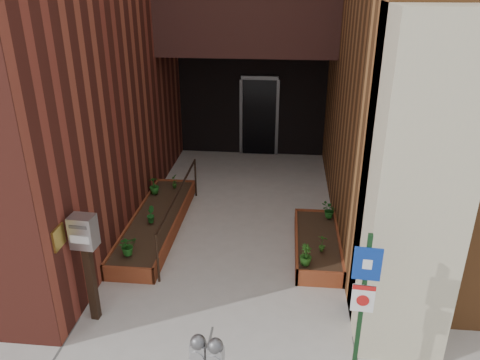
# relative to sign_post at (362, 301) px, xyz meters

# --- Properties ---
(ground) EXTENTS (80.00, 80.00, 0.00)m
(ground) POSITION_rel_sign_post_xyz_m (-1.86, 0.94, -1.35)
(ground) COLOR #9E9991
(ground) RESTS_ON ground
(planter_left) EXTENTS (0.90, 3.60, 0.30)m
(planter_left) POSITION_rel_sign_post_xyz_m (-3.41, 3.64, -1.22)
(planter_left) COLOR maroon
(planter_left) RESTS_ON ground
(planter_right) EXTENTS (0.80, 2.20, 0.30)m
(planter_right) POSITION_rel_sign_post_xyz_m (-0.26, 3.14, -1.22)
(planter_right) COLOR maroon
(planter_right) RESTS_ON ground
(handrail) EXTENTS (0.04, 3.34, 0.90)m
(handrail) POSITION_rel_sign_post_xyz_m (-2.91, 3.59, -0.61)
(handrail) COLOR black
(handrail) RESTS_ON ground
(sign_post) EXTENTS (0.30, 0.08, 2.20)m
(sign_post) POSITION_rel_sign_post_xyz_m (0.00, 0.00, 0.00)
(sign_post) COLOR #123218
(sign_post) RESTS_ON ground
(payment_dropbox) EXTENTS (0.35, 0.28, 1.70)m
(payment_dropbox) POSITION_rel_sign_post_xyz_m (-3.61, 0.98, -0.13)
(payment_dropbox) COLOR black
(payment_dropbox) RESTS_ON ground
(shrub_left_a) EXTENTS (0.43, 0.43, 0.34)m
(shrub_left_a) POSITION_rel_sign_post_xyz_m (-3.51, 2.25, -0.88)
(shrub_left_a) COLOR #1D5E1B
(shrub_left_a) RESTS_ON planter_left
(shrub_left_b) EXTENTS (0.23, 0.23, 0.33)m
(shrub_left_b) POSITION_rel_sign_post_xyz_m (-3.44, 3.39, -0.89)
(shrub_left_b) COLOR #18561B
(shrub_left_b) RESTS_ON planter_left
(shrub_left_c) EXTENTS (0.29, 0.29, 0.38)m
(shrub_left_c) POSITION_rel_sign_post_xyz_m (-3.71, 4.66, -0.87)
(shrub_left_c) COLOR #195217
(shrub_left_c) RESTS_ON planter_left
(shrub_left_d) EXTENTS (0.19, 0.19, 0.32)m
(shrub_left_d) POSITION_rel_sign_post_xyz_m (-3.35, 4.99, -0.89)
(shrub_left_d) COLOR #235618
(shrub_left_d) RESTS_ON planter_left
(shrub_right_a) EXTENTS (0.28, 0.28, 0.36)m
(shrub_right_a) POSITION_rel_sign_post_xyz_m (-0.51, 2.24, -0.87)
(shrub_right_a) COLOR #245A19
(shrub_right_a) RESTS_ON planter_right
(shrub_right_b) EXTENTS (0.23, 0.23, 0.33)m
(shrub_right_b) POSITION_rel_sign_post_xyz_m (-0.22, 2.67, -0.89)
(shrub_right_b) COLOR #2A5E1A
(shrub_right_b) RESTS_ON planter_right
(shrub_right_c) EXTENTS (0.40, 0.40, 0.32)m
(shrub_right_c) POSITION_rel_sign_post_xyz_m (-0.01, 3.91, -0.90)
(shrub_right_c) COLOR #185418
(shrub_right_c) RESTS_ON planter_right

